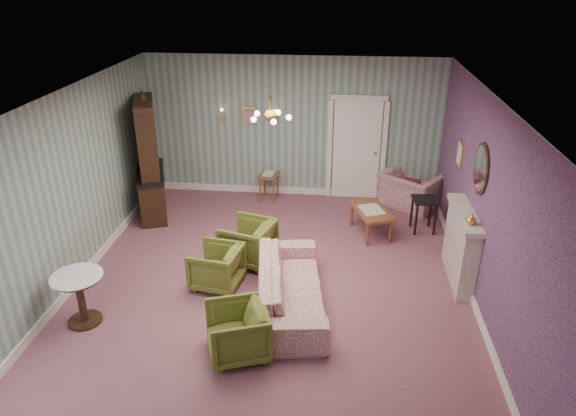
# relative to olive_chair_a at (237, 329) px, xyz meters

# --- Properties ---
(floor) EXTENTS (7.00, 7.00, 0.00)m
(floor) POSITION_rel_olive_chair_a_xyz_m (0.23, 1.67, -0.38)
(floor) COLOR #864E5D
(floor) RESTS_ON ground
(ceiling) EXTENTS (7.00, 7.00, 0.00)m
(ceiling) POSITION_rel_olive_chair_a_xyz_m (0.23, 1.67, 2.52)
(ceiling) COLOR white
(ceiling) RESTS_ON ground
(wall_back) EXTENTS (6.00, 0.00, 6.00)m
(wall_back) POSITION_rel_olive_chair_a_xyz_m (0.23, 5.17, 1.07)
(wall_back) COLOR slate
(wall_back) RESTS_ON ground
(wall_front) EXTENTS (6.00, 0.00, 6.00)m
(wall_front) POSITION_rel_olive_chair_a_xyz_m (0.23, -1.83, 1.07)
(wall_front) COLOR slate
(wall_front) RESTS_ON ground
(wall_left) EXTENTS (0.00, 7.00, 7.00)m
(wall_left) POSITION_rel_olive_chair_a_xyz_m (-2.77, 1.67, 1.07)
(wall_left) COLOR slate
(wall_left) RESTS_ON ground
(wall_right) EXTENTS (0.00, 7.00, 7.00)m
(wall_right) POSITION_rel_olive_chair_a_xyz_m (3.23, 1.67, 1.07)
(wall_right) COLOR slate
(wall_right) RESTS_ON ground
(wall_right_floral) EXTENTS (0.00, 7.00, 7.00)m
(wall_right_floral) POSITION_rel_olive_chair_a_xyz_m (3.21, 1.67, 1.07)
(wall_right_floral) COLOR #AB5584
(wall_right_floral) RESTS_ON ground
(door) EXTENTS (1.12, 0.12, 2.16)m
(door) POSITION_rel_olive_chair_a_xyz_m (1.53, 5.13, 0.70)
(door) COLOR white
(door) RESTS_ON floor
(olive_chair_a) EXTENTS (0.89, 0.91, 0.75)m
(olive_chair_a) POSITION_rel_olive_chair_a_xyz_m (0.00, 0.00, 0.00)
(olive_chair_a) COLOR brown
(olive_chair_a) RESTS_ON floor
(olive_chair_b) EXTENTS (0.76, 0.80, 0.72)m
(olive_chair_b) POSITION_rel_olive_chair_a_xyz_m (-0.61, 1.51, -0.02)
(olive_chair_b) COLOR brown
(olive_chair_b) RESTS_ON floor
(olive_chair_c) EXTENTS (0.91, 0.95, 0.79)m
(olive_chair_c) POSITION_rel_olive_chair_a_xyz_m (-0.26, 2.28, 0.02)
(olive_chair_c) COLOR brown
(olive_chair_c) RESTS_ON floor
(sofa_chintz) EXTENTS (0.98, 2.36, 0.89)m
(sofa_chintz) POSITION_rel_olive_chair_a_xyz_m (0.56, 1.08, 0.07)
(sofa_chintz) COLOR #973D59
(sofa_chintz) RESTS_ON floor
(wingback_chair) EXTENTS (1.33, 1.26, 0.98)m
(wingback_chair) POSITION_rel_olive_chair_a_xyz_m (2.65, 4.74, 0.11)
(wingback_chair) COLOR #973D59
(wingback_chair) RESTS_ON floor
(dresser) EXTENTS (0.95, 1.52, 2.40)m
(dresser) POSITION_rel_olive_chair_a_xyz_m (-2.42, 3.93, 0.82)
(dresser) COLOR black
(dresser) RESTS_ON floor
(fireplace) EXTENTS (0.30, 1.40, 1.16)m
(fireplace) POSITION_rel_olive_chair_a_xyz_m (3.09, 2.07, 0.20)
(fireplace) COLOR beige
(fireplace) RESTS_ON floor
(mantel_vase) EXTENTS (0.15, 0.15, 0.15)m
(mantel_vase) POSITION_rel_olive_chair_a_xyz_m (3.07, 1.67, 0.86)
(mantel_vase) COLOR gold
(mantel_vase) RESTS_ON fireplace
(oval_mirror) EXTENTS (0.04, 0.76, 0.84)m
(oval_mirror) POSITION_rel_olive_chair_a_xyz_m (3.19, 2.07, 1.47)
(oval_mirror) COLOR white
(oval_mirror) RESTS_ON wall_right
(framed_print) EXTENTS (0.04, 0.34, 0.42)m
(framed_print) POSITION_rel_olive_chair_a_xyz_m (3.20, 3.42, 1.22)
(framed_print) COLOR gold
(framed_print) RESTS_ON wall_right
(coffee_table) EXTENTS (0.82, 1.08, 0.49)m
(coffee_table) POSITION_rel_olive_chair_a_xyz_m (1.80, 3.45, -0.13)
(coffee_table) COLOR brown
(coffee_table) RESTS_ON floor
(side_table_black) EXTENTS (0.48, 0.48, 0.65)m
(side_table_black) POSITION_rel_olive_chair_a_xyz_m (2.76, 3.67, -0.05)
(side_table_black) COLOR black
(side_table_black) RESTS_ON floor
(pedestal_table) EXTENTS (0.81, 0.81, 0.75)m
(pedestal_table) POSITION_rel_olive_chair_a_xyz_m (-2.23, 0.43, 0.00)
(pedestal_table) COLOR black
(pedestal_table) RESTS_ON floor
(nesting_table) EXTENTS (0.42, 0.51, 0.61)m
(nesting_table) POSITION_rel_olive_chair_a_xyz_m (-0.25, 4.82, -0.07)
(nesting_table) COLOR brown
(nesting_table) RESTS_ON floor
(gilt_mirror_back) EXTENTS (0.28, 0.06, 0.36)m
(gilt_mirror_back) POSITION_rel_olive_chair_a_xyz_m (-0.67, 5.13, 1.32)
(gilt_mirror_back) COLOR gold
(gilt_mirror_back) RESTS_ON wall_back
(sconce_left) EXTENTS (0.16, 0.12, 0.30)m
(sconce_left) POSITION_rel_olive_chair_a_xyz_m (-1.22, 5.11, 1.32)
(sconce_left) COLOR gold
(sconce_left) RESTS_ON wall_back
(sconce_right) EXTENTS (0.16, 0.12, 0.30)m
(sconce_right) POSITION_rel_olive_chair_a_xyz_m (-0.12, 5.11, 1.32)
(sconce_right) COLOR gold
(sconce_right) RESTS_ON wall_back
(chandelier) EXTENTS (0.56, 0.56, 0.36)m
(chandelier) POSITION_rel_olive_chair_a_xyz_m (0.23, 1.67, 2.25)
(chandelier) COLOR gold
(chandelier) RESTS_ON ceiling
(burgundy_cushion) EXTENTS (0.41, 0.28, 0.39)m
(burgundy_cushion) POSITION_rel_olive_chair_a_xyz_m (2.60, 4.59, 0.10)
(burgundy_cushion) COLOR maroon
(burgundy_cushion) RESTS_ON wingback_chair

